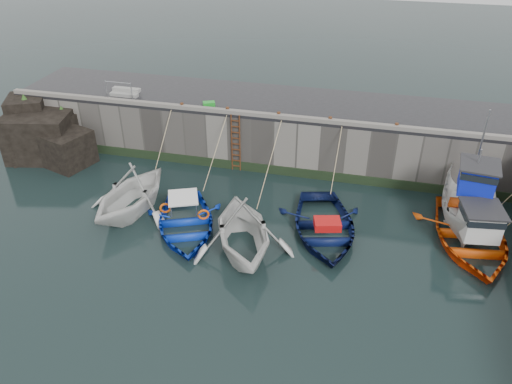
% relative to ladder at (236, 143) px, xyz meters
% --- Properties ---
extents(ground, '(120.00, 120.00, 0.00)m').
position_rel_ladder_xyz_m(ground, '(2.00, -9.91, -1.59)').
color(ground, black).
rests_on(ground, ground).
extents(quay_back, '(30.00, 5.00, 3.00)m').
position_rel_ladder_xyz_m(quay_back, '(2.00, 2.59, -0.09)').
color(quay_back, slate).
rests_on(quay_back, ground).
extents(road_back, '(30.00, 5.00, 0.16)m').
position_rel_ladder_xyz_m(road_back, '(2.00, 2.59, 1.49)').
color(road_back, black).
rests_on(road_back, quay_back).
extents(kerb_back, '(30.00, 0.30, 0.20)m').
position_rel_ladder_xyz_m(kerb_back, '(2.00, 0.24, 1.67)').
color(kerb_back, slate).
rests_on(kerb_back, road_back).
extents(algae_back, '(30.00, 0.08, 0.50)m').
position_rel_ladder_xyz_m(algae_back, '(2.00, 0.05, -1.34)').
color(algae_back, black).
rests_on(algae_back, ground).
extents(rock_outcrop, '(5.85, 4.24, 3.41)m').
position_rel_ladder_xyz_m(rock_outcrop, '(-10.92, -0.80, -0.33)').
color(rock_outcrop, black).
rests_on(rock_outcrop, ground).
extents(ladder, '(0.51, 0.08, 3.20)m').
position_rel_ladder_xyz_m(ladder, '(0.00, 0.00, 0.00)').
color(ladder, '#3F1E0F').
rests_on(ladder, ground).
extents(boat_near_white, '(5.23, 5.80, 2.68)m').
position_rel_ladder_xyz_m(boat_near_white, '(-3.67, -5.06, -1.59)').
color(boat_near_white, silver).
rests_on(boat_near_white, ground).
extents(boat_near_white_rope, '(0.04, 3.71, 3.10)m').
position_rel_ladder_xyz_m(boat_near_white_rope, '(-3.67, -1.23, -1.59)').
color(boat_near_white_rope, tan).
rests_on(boat_near_white_rope, ground).
extents(boat_near_blue, '(5.45, 6.25, 1.08)m').
position_rel_ladder_xyz_m(boat_near_blue, '(-0.75, -5.80, -1.59)').
color(boat_near_blue, '#0C30B6').
rests_on(boat_near_blue, ground).
extents(boat_near_blue_rope, '(0.04, 4.27, 3.10)m').
position_rel_ladder_xyz_m(boat_near_blue_rope, '(-0.75, -1.61, -1.59)').
color(boat_near_blue_rope, tan).
rests_on(boat_near_blue_rope, ground).
extents(boat_near_blacktrim, '(6.21, 6.58, 2.76)m').
position_rel_ladder_xyz_m(boat_near_blacktrim, '(2.16, -6.71, -1.59)').
color(boat_near_blacktrim, silver).
rests_on(boat_near_blacktrim, ground).
extents(boat_near_blacktrim_rope, '(0.04, 5.02, 3.10)m').
position_rel_ladder_xyz_m(boat_near_blacktrim_rope, '(2.16, -2.06, -1.59)').
color(boat_near_blacktrim_rope, tan).
rests_on(boat_near_blacktrim_rope, ground).
extents(boat_near_navy, '(5.26, 6.42, 1.16)m').
position_rel_ladder_xyz_m(boat_near_navy, '(5.32, -4.62, -1.59)').
color(boat_near_navy, '#09133C').
rests_on(boat_near_navy, ground).
extents(boat_near_navy_rope, '(0.04, 3.41, 3.10)m').
position_rel_ladder_xyz_m(boat_near_navy_rope, '(5.32, -1.02, -1.59)').
color(boat_near_navy_rope, tan).
rests_on(boat_near_navy_rope, ground).
extents(boat_far_white, '(3.04, 6.38, 5.38)m').
position_rel_ladder_xyz_m(boat_far_white, '(11.49, -2.28, -0.58)').
color(boat_far_white, silver).
rests_on(boat_far_white, ground).
extents(boat_far_orange, '(5.11, 6.59, 4.26)m').
position_rel_ladder_xyz_m(boat_far_orange, '(11.51, -3.91, -1.19)').
color(boat_far_orange, '#FA550D').
rests_on(boat_far_orange, ground).
extents(fish_crate, '(0.72, 0.60, 0.27)m').
position_rel_ladder_xyz_m(fish_crate, '(-1.67, 0.83, 1.70)').
color(fish_crate, green).
rests_on(fish_crate, road_back).
extents(railing, '(1.60, 1.05, 1.00)m').
position_rel_ladder_xyz_m(railing, '(-6.75, 1.33, 1.77)').
color(railing, '#A5A8AD').
rests_on(railing, road_back).
extents(bollard_a, '(0.18, 0.18, 0.28)m').
position_rel_ladder_xyz_m(bollard_a, '(-3.00, 0.34, 1.71)').
color(bollard_a, '#3F1E0F').
rests_on(bollard_a, road_back).
extents(bollard_b, '(0.18, 0.18, 0.28)m').
position_rel_ladder_xyz_m(bollard_b, '(-0.50, 0.34, 1.71)').
color(bollard_b, '#3F1E0F').
rests_on(bollard_b, road_back).
extents(bollard_c, '(0.18, 0.18, 0.28)m').
position_rel_ladder_xyz_m(bollard_c, '(2.20, 0.34, 1.71)').
color(bollard_c, '#3F1E0F').
rests_on(bollard_c, road_back).
extents(bollard_d, '(0.18, 0.18, 0.28)m').
position_rel_ladder_xyz_m(bollard_d, '(4.80, 0.34, 1.71)').
color(bollard_d, '#3F1E0F').
rests_on(bollard_d, road_back).
extents(bollard_e, '(0.18, 0.18, 0.28)m').
position_rel_ladder_xyz_m(bollard_e, '(8.00, 0.34, 1.71)').
color(bollard_e, '#3F1E0F').
rests_on(bollard_e, road_back).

